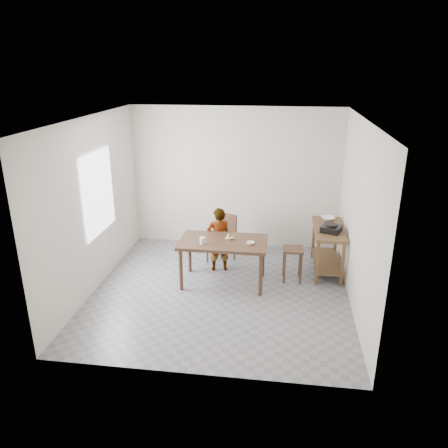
# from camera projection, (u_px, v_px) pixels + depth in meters

# --- Properties ---
(floor) EXTENTS (4.00, 4.00, 0.04)m
(floor) POSITION_uv_depth(u_px,v_px,m) (221.00, 292.00, 6.98)
(floor) COLOR slate
(floor) RESTS_ON ground
(ceiling) EXTENTS (4.00, 4.00, 0.04)m
(ceiling) POSITION_uv_depth(u_px,v_px,m) (220.00, 117.00, 6.03)
(ceiling) COLOR white
(ceiling) RESTS_ON wall_back
(wall_back) EXTENTS (4.00, 0.04, 2.70)m
(wall_back) POSITION_uv_depth(u_px,v_px,m) (235.00, 178.00, 8.38)
(wall_back) COLOR beige
(wall_back) RESTS_ON ground
(wall_front) EXTENTS (4.00, 0.04, 2.70)m
(wall_front) POSITION_uv_depth(u_px,v_px,m) (193.00, 271.00, 4.62)
(wall_front) COLOR beige
(wall_front) RESTS_ON ground
(wall_left) EXTENTS (0.04, 4.00, 2.70)m
(wall_left) POSITION_uv_depth(u_px,v_px,m) (92.00, 206.00, 6.76)
(wall_left) COLOR beige
(wall_left) RESTS_ON ground
(wall_right) EXTENTS (0.04, 4.00, 2.70)m
(wall_right) POSITION_uv_depth(u_px,v_px,m) (360.00, 217.00, 6.24)
(wall_right) COLOR beige
(wall_right) RESTS_ON ground
(window_pane) EXTENTS (0.02, 1.10, 1.30)m
(window_pane) POSITION_uv_depth(u_px,v_px,m) (99.00, 193.00, 6.89)
(window_pane) COLOR white
(window_pane) RESTS_ON wall_left
(dining_table) EXTENTS (1.40, 0.80, 0.75)m
(dining_table) POSITION_uv_depth(u_px,v_px,m) (223.00, 262.00, 7.12)
(dining_table) COLOR #432B1D
(dining_table) RESTS_ON floor
(prep_counter) EXTENTS (0.50, 1.20, 0.80)m
(prep_counter) POSITION_uv_depth(u_px,v_px,m) (327.00, 249.00, 7.54)
(prep_counter) COLOR brown
(prep_counter) RESTS_ON floor
(child) EXTENTS (0.47, 0.37, 1.14)m
(child) POSITION_uv_depth(u_px,v_px,m) (219.00, 239.00, 7.51)
(child) COLOR silver
(child) RESTS_ON floor
(dining_chair) EXTENTS (0.55, 0.55, 0.87)m
(dining_chair) POSITION_uv_depth(u_px,v_px,m) (221.00, 239.00, 7.89)
(dining_chair) COLOR #432B1D
(dining_chair) RESTS_ON floor
(stool) EXTENTS (0.34, 0.34, 0.57)m
(stool) POSITION_uv_depth(u_px,v_px,m) (292.00, 264.00, 7.25)
(stool) COLOR #432B1D
(stool) RESTS_ON floor
(glass_tumbler) EXTENTS (0.11, 0.11, 0.11)m
(glass_tumbler) POSITION_uv_depth(u_px,v_px,m) (202.00, 241.00, 6.86)
(glass_tumbler) COLOR silver
(glass_tumbler) RESTS_ON dining_table
(small_bowl) EXTENTS (0.15, 0.15, 0.04)m
(small_bowl) POSITION_uv_depth(u_px,v_px,m) (250.00, 243.00, 6.85)
(small_bowl) COLOR white
(small_bowl) RESTS_ON dining_table
(banana) EXTENTS (0.17, 0.13, 0.06)m
(banana) POSITION_uv_depth(u_px,v_px,m) (230.00, 238.00, 7.02)
(banana) COLOR yellow
(banana) RESTS_ON dining_table
(serving_bowl) EXTENTS (0.29, 0.29, 0.06)m
(serving_bowl) POSITION_uv_depth(u_px,v_px,m) (328.00, 218.00, 7.75)
(serving_bowl) COLOR white
(serving_bowl) RESTS_ON prep_counter
(gas_burner) EXTENTS (0.39, 0.39, 0.10)m
(gas_burner) POSITION_uv_depth(u_px,v_px,m) (331.00, 229.00, 7.21)
(gas_burner) COLOR black
(gas_burner) RESTS_ON prep_counter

